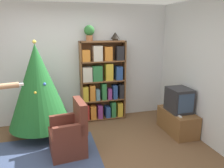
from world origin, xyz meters
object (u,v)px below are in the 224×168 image
at_px(television, 179,100).
at_px(potted_plant, 89,32).
at_px(armchair, 70,136).
at_px(bookshelf, 102,82).
at_px(christmas_tree, 38,86).
at_px(table_lamp, 115,36).

bearing_deg(television, potted_plant, 145.96).
distance_m(armchair, potted_plant, 2.19).
bearing_deg(television, armchair, -174.33).
relative_size(television, potted_plant, 1.48).
relative_size(armchair, potted_plant, 2.80).
distance_m(bookshelf, armchair, 1.64).
distance_m(television, potted_plant, 2.32).
relative_size(bookshelf, potted_plant, 5.49).
xyz_separation_m(television, christmas_tree, (-2.67, 0.61, 0.32)).
height_order(bookshelf, table_lamp, table_lamp).
bearing_deg(potted_plant, table_lamp, 0.00).
bearing_deg(armchair, christmas_tree, -154.99).
bearing_deg(christmas_tree, television, -12.85).
distance_m(television, christmas_tree, 2.76).
xyz_separation_m(television, armchair, (-2.18, -0.22, -0.37)).
bearing_deg(bookshelf, television, -38.90).
distance_m(bookshelf, television, 1.71).
bearing_deg(bookshelf, table_lamp, 1.26).
xyz_separation_m(christmas_tree, potted_plant, (1.09, 0.46, 0.99)).
distance_m(christmas_tree, armchair, 1.18).
bearing_deg(christmas_tree, bookshelf, 18.60).
distance_m(television, armchair, 2.22).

